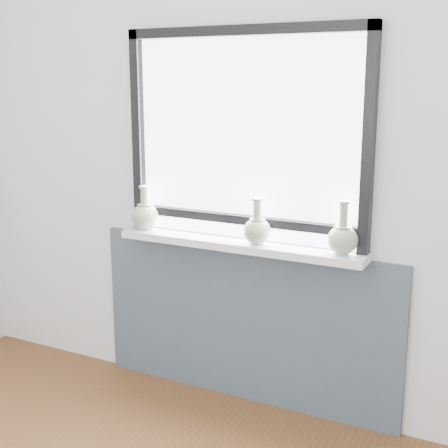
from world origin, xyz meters
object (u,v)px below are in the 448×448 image
at_px(vase_c, 343,238).
at_px(vase_a, 145,215).
at_px(windowsill, 238,245).
at_px(vase_b, 257,229).

bearing_deg(vase_c, vase_a, -179.79).
height_order(windowsill, vase_c, vase_c).
bearing_deg(vase_b, vase_c, 1.69).
xyz_separation_m(vase_a, vase_b, (0.67, -0.01, -0.00)).
height_order(vase_a, vase_b, vase_a).
bearing_deg(windowsill, vase_b, -7.36).
bearing_deg(windowsill, vase_a, -179.43).
height_order(windowsill, vase_a, vase_a).
relative_size(vase_a, vase_b, 1.03).
bearing_deg(vase_a, vase_c, 0.21).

